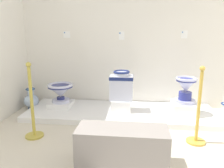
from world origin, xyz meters
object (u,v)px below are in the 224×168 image
antique_toilet_tall_cobalt (121,85)px  museum_bench (122,147)px  plinth_block_broad_patterned (61,104)px  decorative_vase_spare (31,100)px  plinth_block_tall_cobalt (121,105)px  stanchion_post_near_right (198,119)px  info_placard_second (122,36)px  plinth_block_slender_white (184,108)px  stanchion_post_near_left (33,114)px  info_placard_third (184,34)px  antique_toilet_broad_patterned (60,91)px  antique_toilet_slender_white (186,88)px  info_placard_first (67,34)px

antique_toilet_tall_cobalt → museum_bench: (0.11, -1.39, -0.31)m
plinth_block_broad_patterned → decorative_vase_spare: 0.57m
plinth_block_tall_cobalt → stanchion_post_near_right: bearing=-40.0°
info_placard_second → decorative_vase_spare: info_placard_second is taller
plinth_block_slender_white → stanchion_post_near_left: bearing=-157.6°
info_placard_third → antique_toilet_broad_patterned: bearing=-167.6°
antique_toilet_slender_white → info_placard_third: size_ratio=3.11×
info_placard_first → info_placard_second: size_ratio=0.86×
antique_toilet_tall_cobalt → info_placard_second: 0.91m
antique_toilet_tall_cobalt → plinth_block_slender_white: bearing=-2.9°
museum_bench → info_placard_third: bearing=64.5°
info_placard_third → museum_bench: size_ratio=0.14×
antique_toilet_tall_cobalt → decorative_vase_spare: bearing=175.7°
antique_toilet_broad_patterned → antique_toilet_tall_cobalt: antique_toilet_tall_cobalt is taller
info_placard_third → plinth_block_broad_patterned: bearing=-167.6°
plinth_block_slender_white → info_placard_first: size_ratio=3.20×
antique_toilet_slender_white → info_placard_second: 1.39m
antique_toilet_broad_patterned → decorative_vase_spare: 0.60m
plinth_block_broad_patterned → antique_toilet_slender_white: size_ratio=0.94×
plinth_block_tall_cobalt → info_placard_second: 1.20m
decorative_vase_spare → info_placard_third: bearing=8.3°
plinth_block_tall_cobalt → decorative_vase_spare: size_ratio=0.84×
plinth_block_tall_cobalt → info_placard_first: (-1.01, 0.50, 1.10)m
antique_toilet_slender_white → stanchion_post_near_left: (-2.04, -0.84, -0.19)m
antique_toilet_broad_patterned → antique_toilet_slender_white: size_ratio=1.07×
info_placard_second → stanchion_post_near_right: size_ratio=0.15×
antique_toilet_tall_cobalt → stanchion_post_near_right: bearing=-40.0°
info_placard_first → decorative_vase_spare: 1.31m
info_placard_second → info_placard_third: bearing=-0.0°
info_placard_second → info_placard_third: 1.05m
decorative_vase_spare → stanchion_post_near_right: (2.57, -0.94, 0.14)m
plinth_block_broad_patterned → antique_toilet_tall_cobalt: size_ratio=0.80×
stanchion_post_near_left → stanchion_post_near_right: (2.04, 0.07, -0.00)m
info_placard_first → info_placard_second: (0.97, -0.00, -0.02)m
plinth_block_tall_cobalt → info_placard_third: (1.01, 0.50, 1.11)m
plinth_block_broad_patterned → info_placard_third: info_placard_third is taller
stanchion_post_near_right → info_placard_third: bearing=88.7°
antique_toilet_tall_cobalt → stanchion_post_near_left: bearing=-140.0°
decorative_vase_spare → antique_toilet_slender_white: bearing=-3.8°
plinth_block_tall_cobalt → antique_toilet_slender_white: size_ratio=0.79×
plinth_block_tall_cobalt → stanchion_post_near_left: stanchion_post_near_left is taller
plinth_block_tall_cobalt → info_placard_second: bearing=94.6°
info_placard_third → decorative_vase_spare: size_ratio=0.34×
museum_bench → antique_toilet_slender_white: bearing=57.1°
plinth_block_broad_patterned → antique_toilet_slender_white: bearing=-2.9°
antique_toilet_tall_cobalt → info_placard_third: 1.37m
plinth_block_tall_cobalt → stanchion_post_near_left: (-1.07, -0.89, 0.14)m
info_placard_third → antique_toilet_slender_white: bearing=-93.2°
antique_toilet_slender_white → info_placard_second: bearing=151.7°
antique_toilet_slender_white → decorative_vase_spare: (-2.57, 0.17, -0.34)m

